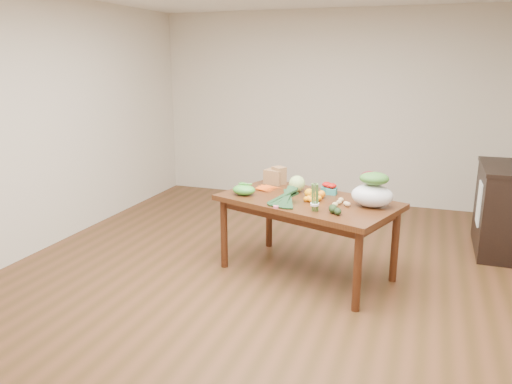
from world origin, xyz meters
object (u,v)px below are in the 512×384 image
(cabinet, at_px, (503,209))
(paper_bag, at_px, (274,175))
(asparagus_bundle, at_px, (315,197))
(dining_table, at_px, (307,237))
(kale_bunch, at_px, (283,197))
(cabbage, at_px, (297,184))
(mandarin_cluster, at_px, (313,197))
(salad_bag, at_px, (372,191))

(cabinet, bearing_deg, paper_bag, -160.52)
(paper_bag, distance_m, asparagus_bundle, 1.04)
(dining_table, relative_size, cabinet, 1.59)
(paper_bag, relative_size, asparagus_bundle, 1.03)
(cabinet, bearing_deg, dining_table, -144.89)
(kale_bunch, bearing_deg, paper_bag, 131.71)
(cabbage, bearing_deg, dining_table, -54.95)
(cabbage, bearing_deg, kale_bunch, -89.37)
(cabinet, height_order, paper_bag, cabinet)
(paper_bag, xyz_separation_m, mandarin_cluster, (0.54, -0.54, -0.05))
(salad_bag, bearing_deg, cabinet, 47.14)
(kale_bunch, distance_m, asparagus_bundle, 0.32)
(cabbage, distance_m, kale_bunch, 0.52)
(mandarin_cluster, distance_m, asparagus_bundle, 0.32)
(salad_bag, bearing_deg, cabbage, 159.16)
(dining_table, height_order, salad_bag, salad_bag)
(dining_table, distance_m, salad_bag, 0.79)
(cabbage, height_order, asparagus_bundle, asparagus_bundle)
(cabinet, relative_size, salad_bag, 2.78)
(dining_table, xyz_separation_m, mandarin_cluster, (0.07, -0.06, 0.42))
(paper_bag, xyz_separation_m, salad_bag, (1.07, -0.52, 0.05))
(mandarin_cluster, relative_size, salad_bag, 0.49)
(cabinet, height_order, cabbage, cabinet)
(cabinet, height_order, kale_bunch, cabinet)
(cabbage, bearing_deg, cabinet, 27.65)
(paper_bag, relative_size, kale_bunch, 0.64)
(dining_table, distance_m, kale_bunch, 0.56)
(cabinet, distance_m, mandarin_cluster, 2.25)
(cabbage, height_order, mandarin_cluster, cabbage)
(kale_bunch, xyz_separation_m, asparagus_bundle, (0.31, -0.08, 0.05))
(dining_table, bearing_deg, asparagus_bundle, -48.44)
(mandarin_cluster, bearing_deg, dining_table, 136.39)
(cabinet, distance_m, cabbage, 2.29)
(kale_bunch, bearing_deg, mandarin_cluster, 62.40)
(paper_bag, xyz_separation_m, cabbage, (0.31, -0.23, -0.01))
(paper_bag, distance_m, salad_bag, 1.19)
(cabbage, distance_m, mandarin_cluster, 0.38)
(cabbage, distance_m, salad_bag, 0.82)
(kale_bunch, height_order, asparagus_bundle, asparagus_bundle)
(mandarin_cluster, height_order, salad_bag, salad_bag)
(kale_bunch, relative_size, asparagus_bundle, 1.60)
(paper_bag, distance_m, kale_bunch, 0.81)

